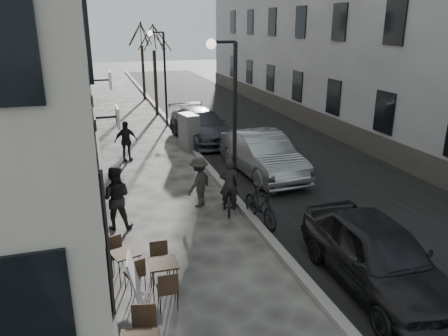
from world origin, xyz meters
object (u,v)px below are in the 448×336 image
streetlamp_far (162,68)px  tree_near (153,37)px  pedestrian_far (126,141)px  tree_far (141,34)px  moped (260,205)px  sign_board (137,286)px  car_far (201,126)px  streetlamp_near (229,108)px  car_mid (262,154)px  bistro_set_c (125,263)px  bicycle (229,194)px  utility_cabinet (189,132)px  pedestrian_mid (199,182)px  car_near (378,255)px  pedestrian_near (115,198)px  bistro_set_b (164,274)px

streetlamp_far → tree_near: tree_near is taller
tree_near → pedestrian_far: bearing=-106.4°
pedestrian_far → tree_far: bearing=63.7°
pedestrian_far → moped: 7.91m
sign_board → car_far: bearing=78.6°
tree_far → sign_board: 25.75m
streetlamp_near → moped: 2.96m
pedestrian_far → car_mid: 5.80m
bistro_set_c → bicycle: 4.56m
tree_far → utility_cabinet: tree_far is taller
streetlamp_far → pedestrian_mid: (-0.84, -11.57, -2.36)m
car_near → car_mid: (0.40, 7.62, 0.03)m
sign_board → pedestrian_far: 10.18m
sign_board → utility_cabinet: utility_cabinet is taller
pedestrian_mid → car_far: size_ratio=0.31×
car_near → bistro_set_c: bearing=162.5°
pedestrian_near → pedestrian_mid: (2.59, 0.81, -0.11)m
tree_far → car_near: size_ratio=1.26×
tree_near → utility_cabinet: 9.08m
tree_near → pedestrian_mid: bearing=-93.6°
streetlamp_near → moped: size_ratio=2.75×
utility_cabinet → car_near: 11.87m
pedestrian_far → car_near: (4.35, -10.97, -0.06)m
car_near → moped: size_ratio=2.45×
moped → car_near: bearing=-78.3°
streetlamp_near → car_mid: bearing=50.6°
tree_near → pedestrian_mid: 15.11m
pedestrian_far → pedestrian_mid: bearing=-88.7°
tree_near → utility_cabinet: size_ratio=3.49×
tree_near → sign_board: size_ratio=5.04×
sign_board → pedestrian_far: pedestrian_far is taller
moped → tree_far: bearing=84.3°
tree_far → bistro_set_b: size_ratio=3.86×
bistro_set_c → bicycle: (3.40, 3.04, 0.08)m
pedestrian_mid → car_far: pedestrian_mid is taller
streetlamp_near → bistro_set_c: bearing=-137.6°
sign_board → car_mid: size_ratio=0.23×
utility_cabinet → moped: (0.25, -8.08, -0.26)m
car_mid → moped: 4.26m
tree_near → pedestrian_far: size_ratio=3.41×
car_near → bistro_set_b: bearing=168.2°
tree_far → car_far: 13.49m
streetlamp_far → car_far: streetlamp_far is taller
streetlamp_near → pedestrian_mid: bearing=153.2°
car_near → car_far: (-0.58, 13.14, -0.02)m
tree_near → utility_cabinet: (0.20, -8.23, -3.85)m
tree_near → moped: size_ratio=3.08×
bistro_set_c → bicycle: bicycle is taller
streetlamp_near → tree_far: 21.05m
pedestrian_far → car_far: (3.76, 2.17, -0.09)m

